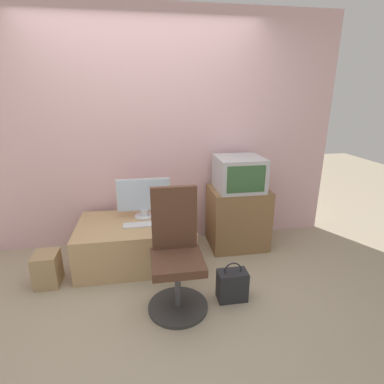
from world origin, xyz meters
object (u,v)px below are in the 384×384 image
(main_monitor, at_px, (144,198))
(handbag, at_px, (232,285))
(keyboard, at_px, (141,225))
(office_chair, at_px, (176,260))
(crt_tv, at_px, (239,173))
(cardboard_box_lower, at_px, (47,269))
(mouse, at_px, (166,223))

(main_monitor, height_order, handbag, main_monitor)
(keyboard, bearing_deg, main_monitor, 79.86)
(main_monitor, relative_size, office_chair, 0.56)
(main_monitor, height_order, keyboard, main_monitor)
(crt_tv, height_order, office_chair, crt_tv)
(cardboard_box_lower, bearing_deg, office_chair, -22.48)
(main_monitor, relative_size, keyboard, 1.58)
(mouse, xyz_separation_m, cardboard_box_lower, (-1.14, -0.18, -0.30))
(office_chair, bearing_deg, handbag, -1.59)
(office_chair, distance_m, handbag, 0.56)
(crt_tv, relative_size, cardboard_box_lower, 1.56)
(main_monitor, height_order, crt_tv, crt_tv)
(crt_tv, bearing_deg, handbag, -109.22)
(crt_tv, height_order, handbag, crt_tv)
(main_monitor, xyz_separation_m, office_chair, (0.24, -0.91, -0.23))
(mouse, height_order, office_chair, office_chair)
(mouse, xyz_separation_m, handbag, (0.51, -0.68, -0.32))
(crt_tv, distance_m, handbag, 1.24)
(main_monitor, xyz_separation_m, crt_tv, (1.05, 0.02, 0.22))
(keyboard, relative_size, crt_tv, 0.72)
(office_chair, relative_size, cardboard_box_lower, 3.19)
(crt_tv, bearing_deg, cardboard_box_lower, -167.40)
(handbag, bearing_deg, cardboard_box_lower, 163.24)
(cardboard_box_lower, bearing_deg, handbag, -16.76)
(keyboard, relative_size, office_chair, 0.35)
(keyboard, height_order, crt_tv, crt_tv)
(mouse, bearing_deg, keyboard, 174.32)
(main_monitor, bearing_deg, handbag, -51.91)
(keyboard, distance_m, handbag, 1.08)
(crt_tv, bearing_deg, main_monitor, -179.14)
(keyboard, bearing_deg, crt_tv, 12.25)
(keyboard, relative_size, cardboard_box_lower, 1.12)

